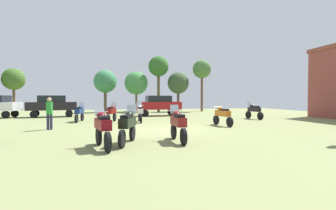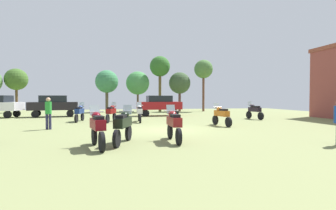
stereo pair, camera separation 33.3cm
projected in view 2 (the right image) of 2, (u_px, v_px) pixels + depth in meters
ground_plane at (166, 130)px, 14.14m from camera, size 44.00×52.00×0.02m
motorcycle_1 at (140, 112)px, 18.63m from camera, size 0.62×2.24×1.47m
motorcycle_2 at (254, 111)px, 21.08m from camera, size 0.68×2.10×1.47m
motorcycle_3 at (221, 115)px, 16.11m from camera, size 0.69×2.15×1.45m
motorcycle_5 at (80, 112)px, 18.94m from camera, size 0.63×2.21×1.45m
motorcycle_6 at (111, 112)px, 18.59m from camera, size 0.80×2.23×1.46m
motorcycle_7 at (174, 124)px, 10.26m from camera, size 0.62×2.23×1.48m
motorcycle_8 at (123, 125)px, 9.77m from camera, size 0.83×2.18×1.49m
motorcycle_9 at (97, 127)px, 8.95m from camera, size 0.78×2.12×1.51m
car_1 at (159, 104)px, 25.19m from camera, size 4.43×2.14×2.00m
car_3 at (53, 104)px, 23.84m from camera, size 4.55×2.53×2.00m
person_1 at (48, 111)px, 14.19m from camera, size 0.35×0.35×1.80m
tree_1 at (107, 82)px, 31.47m from camera, size 2.82×2.82×5.23m
tree_2 at (160, 67)px, 32.36m from camera, size 2.59×2.59×7.11m
tree_3 at (180, 83)px, 32.99m from camera, size 2.80×2.80×5.12m
tree_4 at (203, 70)px, 33.28m from camera, size 2.44×2.44×6.79m
tree_5 at (138, 83)px, 32.79m from camera, size 3.01×3.01×5.21m
tree_6 at (16, 80)px, 30.34m from camera, size 2.59×2.59×5.30m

